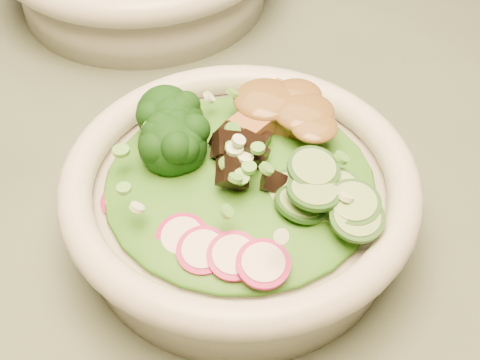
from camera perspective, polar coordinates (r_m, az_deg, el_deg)
The scene contains 9 objects.
salad_bowl at distance 0.44m, azimuth 0.00°, elevation -1.63°, with size 0.23×0.23×0.06m.
lettuce_bed at distance 0.42m, azimuth -0.00°, elevation 0.09°, with size 0.17×0.17×0.02m, color #245912.
broccoli_florets at distance 0.44m, azimuth -6.35°, elevation 3.49°, with size 0.07×0.06×0.04m, color black, non-canonical shape.
radish_slices at distance 0.39m, azimuth -3.64°, elevation -5.07°, with size 0.09×0.03×0.02m, color #990B49, non-canonical shape.
cucumber_slices at distance 0.40m, azimuth 6.94°, elevation -1.77°, with size 0.06×0.06×0.03m, color #7AAC5F, non-canonical shape.
mushroom_heap at distance 0.42m, azimuth 0.67°, elevation 2.03°, with size 0.06×0.06×0.03m, color black, non-canonical shape.
tofu_cubes at distance 0.45m, azimuth 3.40°, elevation 5.19°, with size 0.08×0.05×0.03m, color #955D31, non-canonical shape.
peanut_sauce at distance 0.45m, azimuth 3.46°, elevation 6.27°, with size 0.06×0.05×0.01m, color brown.
scallion_garnish at distance 0.41m, azimuth -0.00°, elevation 2.00°, with size 0.16×0.16×0.02m, color #57A73B, non-canonical shape.
Camera 1 is at (-0.02, -0.27, 1.11)m, focal length 50.00 mm.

